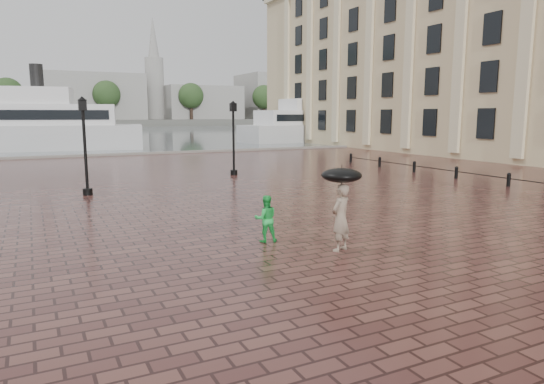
# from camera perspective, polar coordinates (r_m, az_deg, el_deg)

# --- Properties ---
(ground) EXTENTS (300.00, 300.00, 0.00)m
(ground) POSITION_cam_1_polar(r_m,az_deg,el_deg) (16.60, 4.07, -3.90)
(ground) COLOR #3D1E1B
(ground) RESTS_ON ground
(harbour_water) EXTENTS (240.00, 240.00, 0.00)m
(harbour_water) POSITION_cam_1_polar(r_m,az_deg,el_deg) (106.30, -22.15, 6.48)
(harbour_water) COLOR #424B51
(harbour_water) RESTS_ON ground
(quay_edge) EXTENTS (80.00, 0.60, 0.30)m
(quay_edge) POSITION_cam_1_polar(r_m,az_deg,el_deg) (46.80, -16.28, 4.21)
(quay_edge) COLOR slate
(quay_edge) RESTS_ON ground
(far_shore) EXTENTS (300.00, 60.00, 2.00)m
(far_shore) POSITION_cam_1_polar(r_m,az_deg,el_deg) (174.14, -23.96, 7.48)
(far_shore) COLOR #4C4C47
(far_shore) RESTS_ON ground
(distant_skyline) EXTENTS (102.50, 22.00, 33.00)m
(distant_skyline) POSITION_cam_1_polar(r_m,az_deg,el_deg) (173.44, -7.62, 10.98)
(distant_skyline) COLOR gray
(distant_skyline) RESTS_ON ground
(far_trees) EXTENTS (188.00, 8.00, 13.50)m
(far_trees) POSITION_cam_1_polar(r_m,az_deg,el_deg) (152.25, -23.77, 10.54)
(far_trees) COLOR #2D2119
(far_trees) RESTS_ON ground
(bollard_row) EXTENTS (0.22, 21.22, 0.73)m
(bollard_row) POSITION_cam_1_polar(r_m,az_deg,el_deg) (30.38, 20.87, 2.24)
(bollard_row) COLOR black
(bollard_row) RESTS_ON ground
(street_lamps) EXTENTS (15.44, 12.44, 4.40)m
(street_lamps) POSITION_cam_1_polar(r_m,az_deg,el_deg) (29.47, -20.22, 5.84)
(street_lamps) COLOR black
(street_lamps) RESTS_ON ground
(adult_pedestrian) EXTENTS (0.80, 0.67, 1.87)m
(adult_pedestrian) POSITION_cam_1_polar(r_m,az_deg,el_deg) (13.44, 8.08, -3.01)
(adult_pedestrian) COLOR gray
(adult_pedestrian) RESTS_ON ground
(child_pedestrian) EXTENTS (0.79, 0.68, 1.39)m
(child_pedestrian) POSITION_cam_1_polar(r_m,az_deg,el_deg) (14.30, -0.73, -3.15)
(child_pedestrian) COLOR green
(child_pedestrian) RESTS_ON ground
(ferry_near) EXTENTS (27.62, 10.94, 8.83)m
(ferry_near) POSITION_cam_1_polar(r_m,az_deg,el_deg) (57.31, -28.80, 6.95)
(ferry_near) COLOR silver
(ferry_near) RESTS_ON ground
(ferry_far) EXTENTS (24.43, 8.36, 7.85)m
(ferry_far) POSITION_cam_1_polar(r_m,az_deg,el_deg) (69.16, 5.79, 7.97)
(ferry_far) COLOR silver
(ferry_far) RESTS_ON ground
(umbrella) EXTENTS (1.10, 1.10, 1.19)m
(umbrella) POSITION_cam_1_polar(r_m,az_deg,el_deg) (13.25, 8.19, 1.96)
(umbrella) COLOR black
(umbrella) RESTS_ON ground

